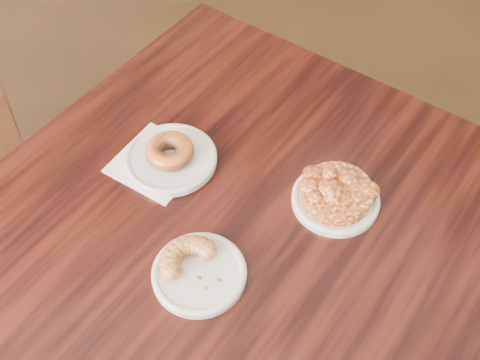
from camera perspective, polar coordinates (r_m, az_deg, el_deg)
cafe_table at (r=1.37m, az=0.41°, el=-12.53°), size 1.15×1.15×0.75m
napkin at (r=1.13m, az=-7.81°, el=1.69°), size 0.19×0.19×0.00m
plate_donut at (r=1.13m, az=-6.59°, el=1.99°), size 0.17×0.17×0.01m
plate_cruller at (r=0.98m, az=-3.88°, el=-8.88°), size 0.15×0.15×0.01m
plate_fritter at (r=1.08m, az=9.03°, el=-1.88°), size 0.16×0.16×0.01m
glazed_donut at (r=1.11m, az=-6.69°, el=2.73°), size 0.09×0.09×0.03m
apple_fritter at (r=1.06m, az=9.21°, el=-1.01°), size 0.17×0.17×0.04m
cruller_fragment at (r=0.96m, az=-3.95°, el=-8.24°), size 0.11×0.11×0.03m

